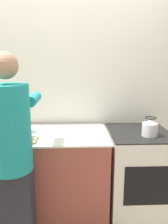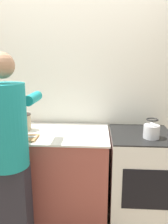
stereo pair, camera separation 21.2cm
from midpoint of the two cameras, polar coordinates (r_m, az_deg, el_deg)
name	(u,v)px [view 1 (the left image)]	position (r m, az deg, el deg)	size (l,w,h in m)	color
wall_back	(69,92)	(2.60, -6.31, 5.22)	(8.00, 0.05, 2.60)	silver
counter	(38,174)	(2.53, -14.28, -15.50)	(1.49, 0.71, 0.92)	#9E4C42
oven	(137,172)	(2.52, 11.33, -15.28)	(0.63, 0.67, 0.93)	silver
person	(12,154)	(1.88, -21.44, -10.24)	(0.37, 0.60, 1.73)	#26252E
cutting_board	(21,140)	(2.18, -18.83, -7.00)	(0.30, 0.19, 0.02)	#A87A4C
knife	(24,139)	(2.17, -18.04, -6.67)	(0.21, 0.04, 0.01)	silver
kettle	(150,128)	(2.22, 14.26, -4.09)	(0.15, 0.15, 0.19)	silver
bowl_mixing	(1,128)	(2.56, -23.02, -3.96)	(0.12, 0.12, 0.05)	silver
canister_jar	(20,124)	(2.41, -18.76, -2.95)	(0.16, 0.16, 0.18)	tan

